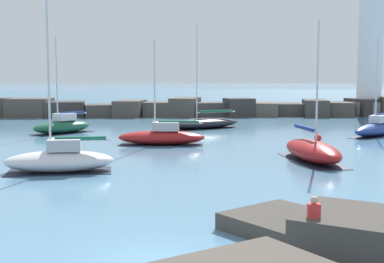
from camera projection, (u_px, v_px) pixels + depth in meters
The scene contains 13 objects.
ground_plane at pixel (154, 263), 14.92m from camera, with size 600.00×600.00×0.00m, color teal.
open_sea_beyond at pixel (174, 97), 127.10m from camera, with size 400.00×116.00×0.01m.
breakwater_jetty at pixel (188, 108), 67.29m from camera, with size 57.64×7.14×2.47m.
lighthouse at pixel (370, 55), 67.19m from camera, with size 4.10×4.10×17.39m.
foreground_rocks at pixel (306, 251), 14.51m from camera, with size 9.34×11.16×1.09m.
sailboat_moored_0 at pixel (60, 159), 28.88m from camera, with size 6.08×3.14×9.28m.
sailboat_moored_1 at pixel (312, 151), 32.47m from camera, with size 3.14×7.14×8.44m.
sailboat_moored_2 at pixel (162, 136), 40.17m from camera, with size 6.64×2.74×7.79m.
sailboat_moored_5 at pixel (378, 128), 46.09m from camera, with size 6.78×6.69×8.21m.
sailboat_moored_6 at pixel (62, 126), 47.94m from camera, with size 5.64×5.80×8.59m.
sailboat_moored_7 at pixel (202, 123), 51.99m from camera, with size 8.25×5.92×9.88m.
mooring_buoy_far_side at pixel (318, 138), 41.95m from camera, with size 0.57×0.57×0.77m.
person_on_rocks at pixel (314, 221), 15.68m from camera, with size 0.36×0.23×1.71m.
Camera 1 is at (0.67, -14.47, 5.26)m, focal length 50.00 mm.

